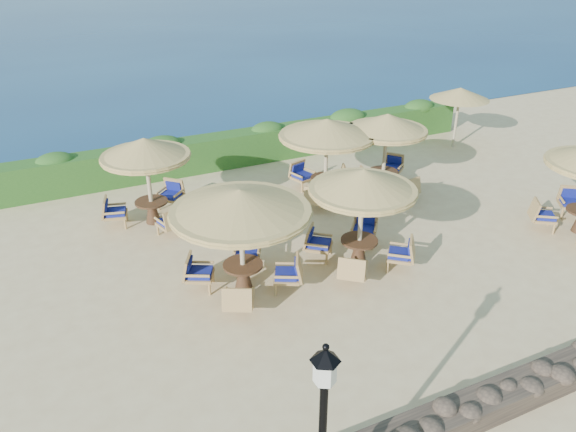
% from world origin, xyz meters
% --- Properties ---
extents(ground, '(120.00, 120.00, 0.00)m').
position_xyz_m(ground, '(0.00, 0.00, 0.00)').
color(ground, beige).
rests_on(ground, ground).
extents(hedge, '(18.00, 0.90, 1.20)m').
position_xyz_m(hedge, '(0.00, 7.20, 0.60)').
color(hedge, '#214D18').
rests_on(hedge, ground).
extents(stone_wall, '(15.00, 0.65, 0.44)m').
position_xyz_m(stone_wall, '(0.00, -6.20, 0.22)').
color(stone_wall, brown).
rests_on(stone_wall, ground).
extents(extra_parasol, '(2.30, 2.30, 2.41)m').
position_xyz_m(extra_parasol, '(7.80, 5.20, 2.17)').
color(extra_parasol, tan).
rests_on(extra_parasol, ground).
extents(cafe_set_0, '(3.30, 3.30, 2.65)m').
position_xyz_m(cafe_set_0, '(-3.56, -0.61, 1.94)').
color(cafe_set_0, tan).
rests_on(cafe_set_0, ground).
extents(cafe_set_1, '(2.72, 2.72, 2.65)m').
position_xyz_m(cafe_set_1, '(-0.41, -0.80, 1.80)').
color(cafe_set_1, tan).
rests_on(cafe_set_1, ground).
extents(cafe_set_3, '(2.73, 2.73, 2.65)m').
position_xyz_m(cafe_set_3, '(-4.72, 3.82, 1.85)').
color(cafe_set_3, tan).
rests_on(cafe_set_3, ground).
extents(cafe_set_4, '(3.04, 3.04, 2.65)m').
position_xyz_m(cafe_set_4, '(0.78, 3.18, 1.96)').
color(cafe_set_4, tan).
rests_on(cafe_set_4, ground).
extents(cafe_set_5, '(2.74, 2.75, 2.65)m').
position_xyz_m(cafe_set_5, '(2.78, 2.83, 1.87)').
color(cafe_set_5, tan).
rests_on(cafe_set_5, ground).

